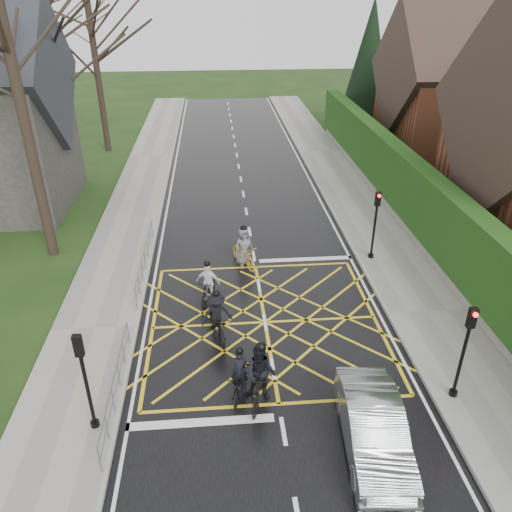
{
  "coord_description": "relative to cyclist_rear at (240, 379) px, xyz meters",
  "views": [
    {
      "loc": [
        -1.56,
        -14.52,
        10.71
      ],
      "look_at": [
        -0.1,
        2.63,
        1.3
      ],
      "focal_mm": 35.0,
      "sensor_mm": 36.0,
      "label": 1
    }
  ],
  "objects": [
    {
      "name": "ground",
      "position": [
        1.09,
        3.42,
        -0.53
      ],
      "size": [
        120.0,
        120.0,
        0.0
      ],
      "primitive_type": "plane",
      "color": "black",
      "rests_on": "ground"
    },
    {
      "name": "road",
      "position": [
        1.09,
        3.42,
        -0.52
      ],
      "size": [
        9.0,
        80.0,
        0.01
      ],
      "primitive_type": "cube",
      "color": "black",
      "rests_on": "ground"
    },
    {
      "name": "sidewalk_right",
      "position": [
        7.09,
        3.42,
        -0.45
      ],
      "size": [
        3.0,
        80.0,
        0.15
      ],
      "primitive_type": "cube",
      "color": "gray",
      "rests_on": "ground"
    },
    {
      "name": "sidewalk_left",
      "position": [
        -4.91,
        3.42,
        -0.45
      ],
      "size": [
        3.0,
        80.0,
        0.15
      ],
      "primitive_type": "cube",
      "color": "gray",
      "rests_on": "ground"
    },
    {
      "name": "stone_wall",
      "position": [
        8.84,
        9.42,
        -0.18
      ],
      "size": [
        0.5,
        38.0,
        0.7
      ],
      "primitive_type": "cube",
      "color": "slate",
      "rests_on": "ground"
    },
    {
      "name": "hedge",
      "position": [
        8.84,
        9.42,
        1.57
      ],
      "size": [
        0.9,
        38.0,
        2.8
      ],
      "primitive_type": "cube",
      "color": "#19380F",
      "rests_on": "stone_wall"
    },
    {
      "name": "house_far",
      "position": [
        15.84,
        21.42,
        3.83
      ],
      "size": [
        9.8,
        8.8,
        10.3
      ],
      "color": "brown",
      "rests_on": "ground"
    },
    {
      "name": "conifer",
      "position": [
        11.84,
        29.42,
        4.47
      ],
      "size": [
        4.6,
        4.6,
        10.0
      ],
      "color": "black",
      "rests_on": "ground"
    },
    {
      "name": "tree_near",
      "position": [
        -7.91,
        9.42,
        7.38
      ],
      "size": [
        9.24,
        9.24,
        11.44
      ],
      "color": "black",
      "rests_on": "ground"
    },
    {
      "name": "tree_mid",
      "position": [
        -8.91,
        17.42,
        8.11
      ],
      "size": [
        10.08,
        10.08,
        12.48
      ],
      "color": "black",
      "rests_on": "ground"
    },
    {
      "name": "tree_far",
      "position": [
        -8.21,
        25.42,
        6.66
      ],
      "size": [
        8.4,
        8.4,
        10.4
      ],
      "color": "black",
      "rests_on": "ground"
    },
    {
      "name": "railing_south",
      "position": [
        -3.56,
        -0.08,
        0.25
      ],
      "size": [
        0.05,
        5.04,
        1.03
      ],
      "color": "slate",
      "rests_on": "ground"
    },
    {
      "name": "railing_north",
      "position": [
        -3.56,
        7.42,
        0.26
      ],
      "size": [
        0.05,
        6.04,
        1.03
      ],
      "color": "slate",
      "rests_on": "ground"
    },
    {
      "name": "traffic_light_ne",
      "position": [
        6.19,
        7.61,
        1.13
      ],
      "size": [
        0.24,
        0.31,
        3.21
      ],
      "rotation": [
        0.0,
        0.0,
        3.14
      ],
      "color": "black",
      "rests_on": "ground"
    },
    {
      "name": "traffic_light_se",
      "position": [
        6.19,
        -0.79,
        1.13
      ],
      "size": [
        0.24,
        0.31,
        3.21
      ],
      "rotation": [
        0.0,
        0.0,
        3.14
      ],
      "color": "black",
      "rests_on": "ground"
    },
    {
      "name": "traffic_light_sw",
      "position": [
        -4.01,
        -1.08,
        1.13
      ],
      "size": [
        0.24,
        0.31,
        3.21
      ],
      "color": "black",
      "rests_on": "ground"
    },
    {
      "name": "cyclist_rear",
      "position": [
        0.0,
        0.0,
        0.0
      ],
      "size": [
        0.95,
        1.76,
        1.63
      ],
      "rotation": [
        0.0,
        0.0,
        -0.23
      ],
      "color": "black",
      "rests_on": "ground"
    },
    {
      "name": "cyclist_back",
      "position": [
        0.58,
        -0.34,
        0.25
      ],
      "size": [
        1.19,
        2.13,
        2.05
      ],
      "rotation": [
        0.0,
        0.0,
        -0.32
      ],
      "color": "black",
      "rests_on": "ground"
    },
    {
      "name": "cyclist_mid",
      "position": [
        -0.62,
        2.79,
        0.14
      ],
      "size": [
        1.2,
        1.98,
        1.83
      ],
      "rotation": [
        0.0,
        0.0,
        0.24
      ],
      "color": "black",
      "rests_on": "ground"
    },
    {
      "name": "cyclist_front",
      "position": [
        -0.93,
        5.01,
        0.1
      ],
      "size": [
        0.99,
        1.77,
        1.71
      ],
      "rotation": [
        0.0,
        0.0,
        -0.3
      ],
      "color": "black",
      "rests_on": "ground"
    },
    {
      "name": "cyclist_lead",
      "position": [
        0.6,
        7.68,
        0.12
      ],
      "size": [
        1.41,
        2.02,
        1.86
      ],
      "rotation": [
        0.0,
        0.0,
        0.43
      ],
      "color": "gold",
      "rests_on": "ground"
    },
    {
      "name": "car",
      "position": [
        3.31,
        -2.31,
        0.16
      ],
      "size": [
        1.78,
        4.26,
        1.37
      ],
      "primitive_type": "imported",
      "rotation": [
        0.0,
        0.0,
        -0.08
      ],
      "color": "#A4A5AB",
      "rests_on": "ground"
    }
  ]
}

